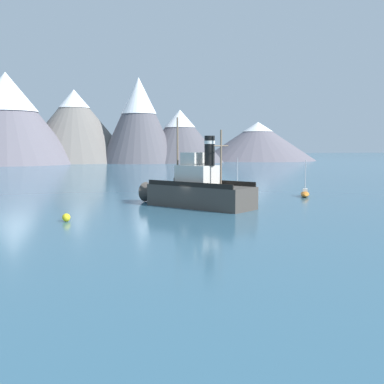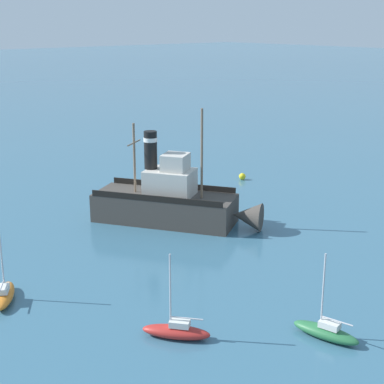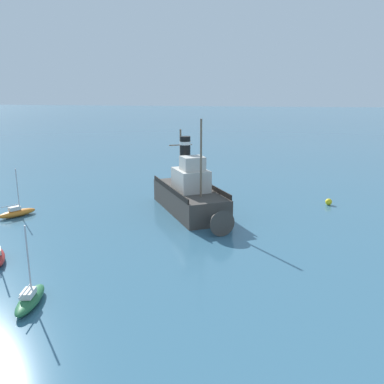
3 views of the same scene
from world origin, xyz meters
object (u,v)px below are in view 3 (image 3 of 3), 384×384
sailboat_green (30,299)px  sailboat_orange (17,212)px  old_tugboat (191,196)px  mooring_buoy (329,202)px

sailboat_green → sailboat_orange: bearing=-54.3°
old_tugboat → sailboat_orange: (17.14, 4.69, -1.40)m
sailboat_green → mooring_buoy: bearing=-127.9°
sailboat_green → old_tugboat: bearing=-105.9°
sailboat_orange → mooring_buoy: sailboat_orange is taller
sailboat_green → mooring_buoy: sailboat_green is taller
sailboat_orange → mooring_buoy: size_ratio=6.70×
sailboat_orange → sailboat_green: (-11.32, 15.77, 0.00)m
old_tugboat → sailboat_green: size_ratio=2.87×
old_tugboat → sailboat_orange: bearing=15.3°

